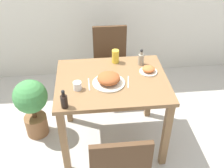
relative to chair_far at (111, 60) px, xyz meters
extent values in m
plane|color=#B7B2A8|center=(-0.07, -0.79, -0.50)|extent=(16.00, 16.00, 0.00)
cube|color=olive|center=(-0.07, -0.79, 0.25)|extent=(0.99, 0.78, 0.04)
cube|color=olive|center=(-0.51, -1.13, -0.13)|extent=(0.06, 0.06, 0.73)
cube|color=olive|center=(0.38, -1.13, -0.13)|extent=(0.06, 0.06, 0.73)
cube|color=olive|center=(-0.51, -0.45, -0.13)|extent=(0.06, 0.06, 0.73)
cube|color=olive|center=(0.38, -0.45, -0.13)|extent=(0.06, 0.06, 0.73)
cube|color=#4C331E|center=(-0.09, -1.45, -0.07)|extent=(0.42, 0.42, 0.04)
cube|color=#4C331E|center=(-0.09, -1.65, 0.17)|extent=(0.40, 0.04, 0.44)
cylinder|color=white|center=(0.09, -1.27, -0.29)|extent=(0.03, 0.03, 0.40)
cylinder|color=white|center=(-0.27, -1.27, -0.29)|extent=(0.03, 0.03, 0.40)
cube|color=#4C331E|center=(0.00, -0.08, -0.07)|extent=(0.42, 0.42, 0.04)
cube|color=#4C331E|center=(0.00, 0.11, 0.17)|extent=(0.40, 0.04, 0.44)
cylinder|color=white|center=(-0.18, -0.26, -0.29)|extent=(0.03, 0.03, 0.40)
cylinder|color=white|center=(0.18, -0.26, -0.29)|extent=(0.03, 0.03, 0.40)
cylinder|color=white|center=(-0.18, 0.10, -0.29)|extent=(0.03, 0.03, 0.40)
cylinder|color=white|center=(0.18, 0.10, -0.29)|extent=(0.03, 0.03, 0.40)
cylinder|color=beige|center=(-0.10, -0.85, 0.28)|extent=(0.28, 0.28, 0.01)
ellipsoid|color=#A35128|center=(-0.10, -0.85, 0.33)|extent=(0.20, 0.20, 0.09)
cylinder|color=beige|center=(0.28, -0.71, 0.28)|extent=(0.17, 0.17, 0.01)
ellipsoid|color=#CC6633|center=(0.28, -0.71, 0.31)|extent=(0.12, 0.12, 0.05)
cylinder|color=white|center=(-0.37, -0.91, 0.31)|extent=(0.07, 0.07, 0.07)
cylinder|color=gold|center=(0.00, -0.50, 0.34)|extent=(0.07, 0.07, 0.13)
cylinder|color=black|center=(-0.47, -1.13, 0.33)|extent=(0.06, 0.06, 0.11)
cylinder|color=black|center=(-0.47, -1.13, 0.39)|extent=(0.02, 0.02, 0.03)
sphere|color=black|center=(-0.47, -1.13, 0.42)|extent=(0.03, 0.03, 0.03)
cylinder|color=gray|center=(0.24, -0.56, 0.33)|extent=(0.06, 0.06, 0.11)
cylinder|color=gray|center=(0.24, -0.56, 0.39)|extent=(0.02, 0.02, 0.03)
sphere|color=black|center=(0.24, -0.56, 0.42)|extent=(0.03, 0.03, 0.03)
cube|color=silver|center=(-0.27, -0.85, 0.28)|extent=(0.01, 0.18, 0.00)
cube|color=silver|center=(0.07, -0.85, 0.28)|extent=(0.04, 0.18, 0.00)
cylinder|color=brown|center=(-0.85, -0.61, -0.38)|extent=(0.23, 0.23, 0.23)
cylinder|color=brown|center=(-0.85, -0.61, -0.22)|extent=(0.04, 0.04, 0.10)
sphere|color=#428947|center=(-0.85, -0.61, 0.00)|extent=(0.34, 0.34, 0.34)
camera|label=1|loc=(-0.26, -2.69, 1.60)|focal=42.00mm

